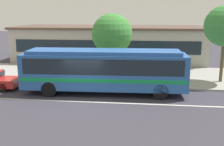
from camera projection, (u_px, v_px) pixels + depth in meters
ground_plane at (84, 98)px, 18.02m from camera, size 120.00×120.00×0.00m
sidewalk_slab at (100, 75)px, 24.36m from camera, size 60.00×8.00×0.12m
lane_stripe_center at (81, 102)px, 17.25m from camera, size 56.00×0.16×0.01m
transit_bus at (104, 68)px, 18.69m from camera, size 10.93×2.93×2.95m
pedestrian_waiting_near_sign at (121, 69)px, 21.51m from camera, size 0.44×0.44×1.68m
pedestrian_walking_along_curb at (57, 69)px, 21.57m from camera, size 0.45×0.45×1.71m
street_tree_near_stop at (112, 34)px, 22.80m from camera, size 3.33×3.33×5.19m
station_building at (110, 44)px, 31.37m from camera, size 20.68×7.46×3.85m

